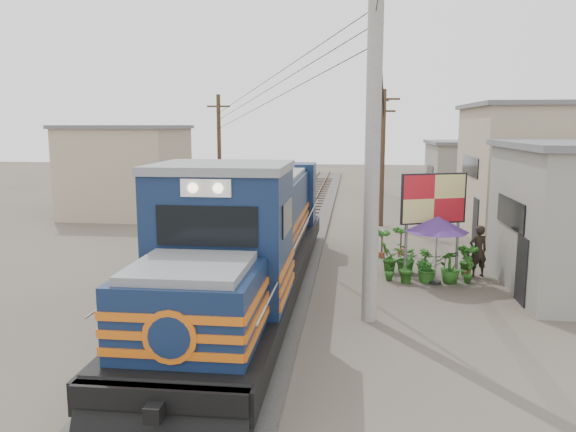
# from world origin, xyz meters

# --- Properties ---
(ground) EXTENTS (120.00, 120.00, 0.00)m
(ground) POSITION_xyz_m (0.00, 0.00, 0.00)
(ground) COLOR #473F35
(ground) RESTS_ON ground
(ballast) EXTENTS (3.60, 70.00, 0.16)m
(ballast) POSITION_xyz_m (0.00, 10.00, 0.08)
(ballast) COLOR #595651
(ballast) RESTS_ON ground
(track) EXTENTS (1.15, 70.00, 0.12)m
(track) POSITION_xyz_m (0.00, 10.00, 0.26)
(track) COLOR #51331E
(track) RESTS_ON ground
(locomotive) EXTENTS (3.12, 17.02, 4.22)m
(locomotive) POSITION_xyz_m (0.00, 1.31, 1.82)
(locomotive) COLOR black
(locomotive) RESTS_ON ground
(utility_pole_main) EXTENTS (0.40, 0.40, 10.00)m
(utility_pole_main) POSITION_xyz_m (3.50, -0.50, 5.00)
(utility_pole_main) COLOR #9E9B93
(utility_pole_main) RESTS_ON ground
(wooden_pole_mid) EXTENTS (1.60, 0.24, 7.00)m
(wooden_pole_mid) POSITION_xyz_m (4.50, 14.00, 3.68)
(wooden_pole_mid) COLOR #4C3826
(wooden_pole_mid) RESTS_ON ground
(wooden_pole_far) EXTENTS (1.60, 0.24, 7.50)m
(wooden_pole_far) POSITION_xyz_m (4.80, 28.00, 3.93)
(wooden_pole_far) COLOR #4C3826
(wooden_pole_far) RESTS_ON ground
(wooden_pole_left) EXTENTS (1.60, 0.24, 7.00)m
(wooden_pole_left) POSITION_xyz_m (-5.00, 18.00, 3.68)
(wooden_pole_left) COLOR #4C3826
(wooden_pole_left) RESTS_ON ground
(power_lines) EXTENTS (9.65, 19.00, 3.30)m
(power_lines) POSITION_xyz_m (-0.14, 8.49, 7.56)
(power_lines) COLOR black
(power_lines) RESTS_ON ground
(shophouse_mid) EXTENTS (8.40, 7.35, 6.20)m
(shophouse_mid) POSITION_xyz_m (12.50, 12.00, 3.11)
(shophouse_mid) COLOR tan
(shophouse_mid) RESTS_ON ground
(shophouse_back) EXTENTS (6.30, 6.30, 4.20)m
(shophouse_back) POSITION_xyz_m (11.00, 22.00, 2.11)
(shophouse_back) COLOR gray
(shophouse_back) RESTS_ON ground
(shophouse_left) EXTENTS (6.30, 6.30, 5.20)m
(shophouse_left) POSITION_xyz_m (-10.00, 16.00, 2.61)
(shophouse_left) COLOR tan
(shophouse_left) RESTS_ON ground
(billboard) EXTENTS (2.25, 0.92, 3.63)m
(billboard) POSITION_xyz_m (5.72, 3.92, 2.68)
(billboard) COLOR #99999E
(billboard) RESTS_ON ground
(market_umbrella) EXTENTS (2.18, 2.18, 2.28)m
(market_umbrella) POSITION_xyz_m (5.78, 3.28, 2.00)
(market_umbrella) COLOR black
(market_umbrella) RESTS_ON ground
(vendor) EXTENTS (0.76, 0.61, 1.81)m
(vendor) POSITION_xyz_m (7.36, 4.40, 0.91)
(vendor) COLOR black
(vendor) RESTS_ON ground
(plant_nursery) EXTENTS (3.35, 2.27, 1.13)m
(plant_nursery) POSITION_xyz_m (5.47, 4.01, 0.52)
(plant_nursery) COLOR #26601B
(plant_nursery) RESTS_ON ground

